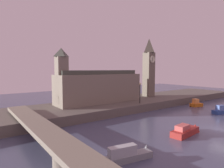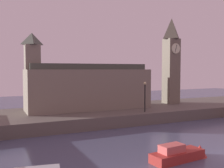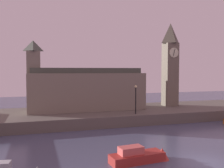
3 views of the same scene
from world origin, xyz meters
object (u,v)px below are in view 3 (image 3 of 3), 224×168
(clock_tower, at_px, (170,63))
(streetlamp, at_px, (136,96))
(parliament_hall, at_px, (84,89))
(boat_dinghy_red, at_px, (143,156))

(clock_tower, distance_m, streetlamp, 11.65)
(parliament_hall, distance_m, boat_dinghy_red, 19.77)
(streetlamp, bearing_deg, parliament_hall, 137.29)
(clock_tower, relative_size, streetlamp, 3.50)
(parliament_hall, bearing_deg, streetlamp, -42.71)
(clock_tower, xyz_separation_m, streetlamp, (-8.78, -5.95, -4.82))
(parliament_hall, relative_size, boat_dinghy_red, 3.27)
(streetlamp, bearing_deg, boat_dinghy_red, -109.94)
(clock_tower, xyz_separation_m, parliament_hall, (-15.05, -0.17, -4.10))
(clock_tower, relative_size, parliament_hall, 0.80)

